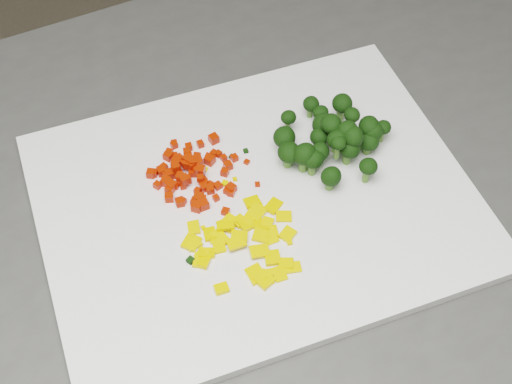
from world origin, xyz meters
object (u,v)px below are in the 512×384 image
object	(u,v)px
carrot_pile	(194,164)
broccoli_pile	(335,131)
counter_block	(251,343)
pepper_pile	(241,240)
cutting_board	(256,201)

from	to	relation	value
carrot_pile	broccoli_pile	distance (m)	0.16
counter_block	pepper_pile	distance (m)	0.48
counter_block	carrot_pile	xyz separation A→B (m)	(-0.06, 0.01, 0.48)
counter_block	carrot_pile	distance (m)	0.48
cutting_board	broccoli_pile	distance (m)	0.12
counter_block	cutting_board	bearing A→B (deg)	-99.28
carrot_pile	broccoli_pile	bearing A→B (deg)	-6.47
pepper_pile	broccoli_pile	distance (m)	0.17
pepper_pile	cutting_board	bearing A→B (deg)	55.89
broccoli_pile	counter_block	bearing A→B (deg)	177.29
counter_block	cutting_board	xyz separation A→B (m)	(-0.01, -0.04, 0.46)
cutting_board	pepper_pile	size ratio (longest dim) A/B	3.88
cutting_board	broccoli_pile	xyz separation A→B (m)	(0.11, 0.04, 0.04)
counter_block	cutting_board	world-z (taller)	cutting_board
cutting_board	pepper_pile	distance (m)	0.07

